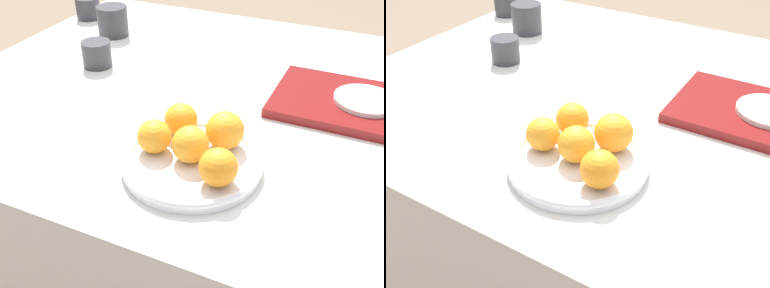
% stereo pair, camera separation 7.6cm
% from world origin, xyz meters
% --- Properties ---
extents(table, '(1.26, 1.00, 0.72)m').
position_xyz_m(table, '(0.00, 0.00, 0.36)').
color(table, silver).
rests_on(table, ground_plane).
extents(fruit_platter, '(0.25, 0.25, 0.02)m').
position_xyz_m(fruit_platter, '(0.05, -0.29, 0.73)').
color(fruit_platter, silver).
rests_on(fruit_platter, table).
extents(orange_0, '(0.06, 0.06, 0.06)m').
position_xyz_m(orange_0, '(-0.01, -0.23, 0.76)').
color(orange_0, orange).
rests_on(orange_0, fruit_platter).
extents(orange_1, '(0.06, 0.06, 0.06)m').
position_xyz_m(orange_1, '(0.05, -0.29, 0.77)').
color(orange_1, orange).
rests_on(orange_1, fruit_platter).
extents(orange_2, '(0.06, 0.06, 0.06)m').
position_xyz_m(orange_2, '(0.11, -0.33, 0.76)').
color(orange_2, orange).
rests_on(orange_2, fruit_platter).
extents(orange_3, '(0.07, 0.07, 0.07)m').
position_xyz_m(orange_3, '(0.08, -0.23, 0.77)').
color(orange_3, orange).
rests_on(orange_3, fruit_platter).
extents(orange_4, '(0.06, 0.06, 0.06)m').
position_xyz_m(orange_4, '(-0.02, -0.29, 0.76)').
color(orange_4, orange).
rests_on(orange_4, fruit_platter).
extents(serving_tray, '(0.38, 0.23, 0.02)m').
position_xyz_m(serving_tray, '(0.30, 0.04, 0.73)').
color(serving_tray, maroon).
rests_on(serving_tray, table).
extents(side_plate, '(0.13, 0.13, 0.01)m').
position_xyz_m(side_plate, '(0.30, 0.04, 0.74)').
color(side_plate, silver).
rests_on(side_plate, serving_tray).
extents(cup_0, '(0.09, 0.09, 0.08)m').
position_xyz_m(cup_0, '(-0.42, 0.19, 0.76)').
color(cup_0, '#333338').
rests_on(cup_0, table).
extents(cup_1, '(0.07, 0.07, 0.06)m').
position_xyz_m(cup_1, '(-0.34, -0.01, 0.75)').
color(cup_1, '#333338').
rests_on(cup_1, table).
extents(cup_2, '(0.08, 0.08, 0.07)m').
position_xyz_m(cup_2, '(-0.57, 0.28, 0.75)').
color(cup_2, '#333338').
rests_on(cup_2, table).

